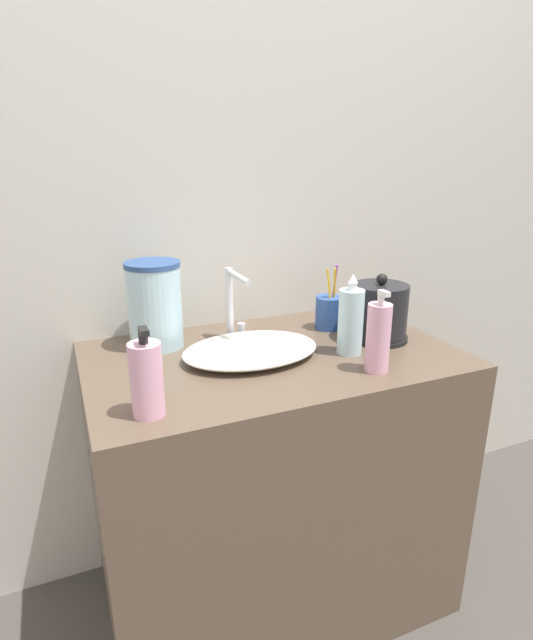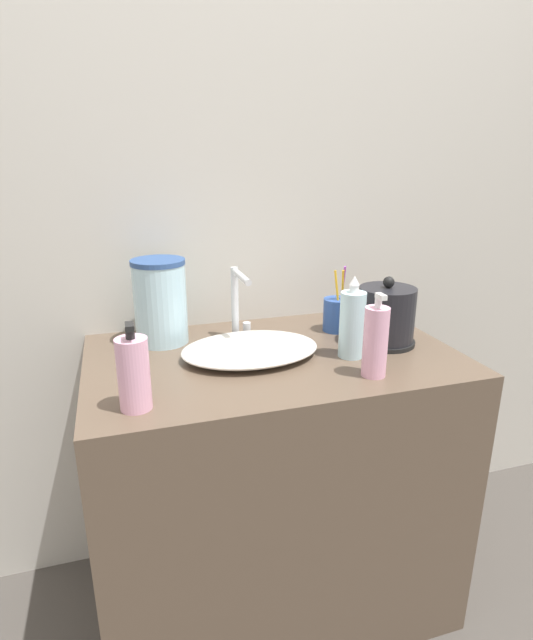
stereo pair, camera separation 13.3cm
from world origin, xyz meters
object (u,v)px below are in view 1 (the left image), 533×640
object	(u,v)px
faucet	(234,300)
mouthwash_bottle	(351,321)
lotion_bottle	(378,337)
shampoo_bottle	(147,379)
electric_kettle	(379,314)
toothbrush_cup	(329,312)
water_pitcher	(155,305)

from	to	relation	value
faucet	mouthwash_bottle	xyz separation A→B (m)	(0.26, -0.22, -0.03)
lotion_bottle	shampoo_bottle	xyz separation A→B (m)	(-0.57, -0.00, -0.01)
mouthwash_bottle	electric_kettle	bearing A→B (deg)	23.93
electric_kettle	mouthwash_bottle	distance (m)	0.15
faucet	toothbrush_cup	xyz separation A→B (m)	(0.31, -0.02, -0.07)
faucet	mouthwash_bottle	distance (m)	0.34
shampoo_bottle	water_pitcher	distance (m)	0.41
faucet	toothbrush_cup	world-z (taller)	faucet
faucet	water_pitcher	xyz separation A→B (m)	(-0.22, 0.04, -0.00)
toothbrush_cup	shampoo_bottle	bearing A→B (deg)	-151.67
faucet	lotion_bottle	world-z (taller)	same
lotion_bottle	water_pitcher	size ratio (longest dim) A/B	0.87
electric_kettle	water_pitcher	bearing A→B (deg)	161.87
toothbrush_cup	shampoo_bottle	distance (m)	0.71
toothbrush_cup	lotion_bottle	xyz separation A→B (m)	(-0.05, -0.33, 0.04)
toothbrush_cup	shampoo_bottle	world-z (taller)	toothbrush_cup
toothbrush_cup	electric_kettle	bearing A→B (deg)	-58.87
shampoo_bottle	water_pitcher	world-z (taller)	water_pitcher
electric_kettle	toothbrush_cup	bearing A→B (deg)	121.13
shampoo_bottle	water_pitcher	bearing A→B (deg)	76.14
electric_kettle	faucet	bearing A→B (deg)	157.70
electric_kettle	water_pitcher	xyz separation A→B (m)	(-0.61, 0.20, 0.04)
electric_kettle	lotion_bottle	world-z (taller)	lotion_bottle
water_pitcher	faucet	bearing A→B (deg)	-10.15
toothbrush_cup	water_pitcher	xyz separation A→B (m)	(-0.53, 0.06, 0.07)
toothbrush_cup	shampoo_bottle	xyz separation A→B (m)	(-0.62, -0.34, 0.03)
electric_kettle	lotion_bottle	size ratio (longest dim) A/B	0.94
toothbrush_cup	lotion_bottle	world-z (taller)	lotion_bottle
water_pitcher	mouthwash_bottle	bearing A→B (deg)	-28.86
electric_kettle	water_pitcher	size ratio (longest dim) A/B	0.81
toothbrush_cup	shampoo_bottle	size ratio (longest dim) A/B	1.05
faucet	lotion_bottle	size ratio (longest dim) A/B	1.00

